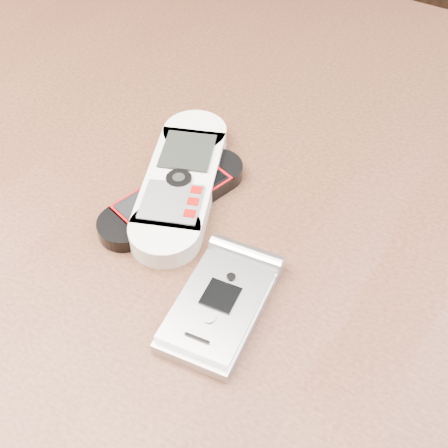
% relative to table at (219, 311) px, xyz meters
% --- Properties ---
extents(table, '(1.20, 0.80, 0.75)m').
position_rel_table_xyz_m(table, '(0.00, 0.00, 0.00)').
color(table, black).
rests_on(table, ground).
extents(nokia_white, '(0.10, 0.17, 0.02)m').
position_rel_table_xyz_m(nokia_white, '(-0.05, 0.02, 0.11)').
color(nokia_white, white).
rests_on(nokia_white, table).
extents(nokia_black_red, '(0.08, 0.14, 0.01)m').
position_rel_table_xyz_m(nokia_black_red, '(-0.04, 0.01, 0.11)').
color(nokia_black_red, black).
rests_on(nokia_black_red, table).
extents(motorola_razr, '(0.06, 0.11, 0.02)m').
position_rel_table_xyz_m(motorola_razr, '(0.04, -0.06, 0.11)').
color(motorola_razr, silver).
rests_on(motorola_razr, table).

